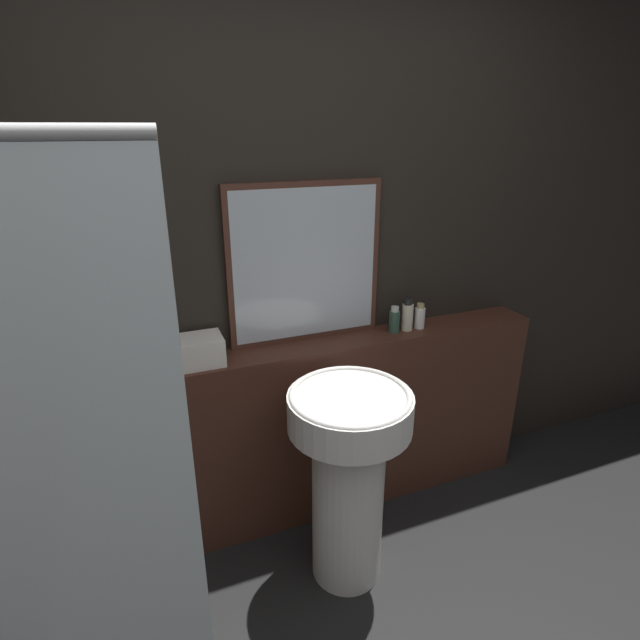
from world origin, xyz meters
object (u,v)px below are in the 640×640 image
(pedestal_sink, at_px, (348,469))
(shampoo_bottle, at_px, (394,320))
(towel_stack, at_px, (198,351))
(lotion_bottle, at_px, (420,317))
(conditioner_bottle, at_px, (407,316))
(mirror, at_px, (305,264))

(pedestal_sink, bearing_deg, shampoo_bottle, 44.47)
(pedestal_sink, xyz_separation_m, towel_stack, (-0.50, 0.42, 0.44))
(towel_stack, relative_size, lotion_bottle, 1.64)
(towel_stack, bearing_deg, conditioner_bottle, 0.00)
(mirror, xyz_separation_m, shampoo_bottle, (0.42, -0.08, -0.30))
(pedestal_sink, distance_m, conditioner_bottle, 0.79)
(mirror, relative_size, shampoo_bottle, 5.53)
(lotion_bottle, bearing_deg, shampoo_bottle, -180.00)
(mirror, relative_size, towel_stack, 3.46)
(conditioner_bottle, bearing_deg, shampoo_bottle, -180.00)
(shampoo_bottle, height_order, conditioner_bottle, conditioner_bottle)
(conditioner_bottle, bearing_deg, pedestal_sink, -139.95)
(towel_stack, bearing_deg, lotion_bottle, 0.00)
(conditioner_bottle, bearing_deg, towel_stack, -180.00)
(conditioner_bottle, height_order, lotion_bottle, conditioner_bottle)
(shampoo_bottle, bearing_deg, towel_stack, 180.00)
(pedestal_sink, xyz_separation_m, conditioner_bottle, (0.49, 0.42, 0.45))
(lotion_bottle, bearing_deg, mirror, 171.64)
(lotion_bottle, bearing_deg, pedestal_sink, -143.67)
(conditioner_bottle, relative_size, lotion_bottle, 1.27)
(towel_stack, height_order, shampoo_bottle, shampoo_bottle)
(towel_stack, height_order, lotion_bottle, lotion_bottle)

